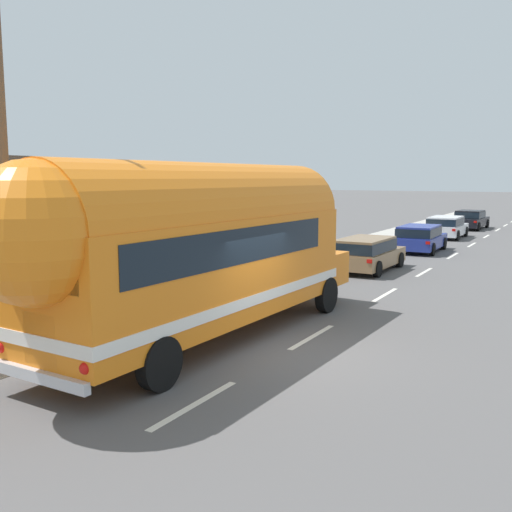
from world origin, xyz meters
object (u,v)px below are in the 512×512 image
(painted_bus, at_px, (195,245))
(car_third, at_px, (446,226))
(car_second, at_px, (420,237))
(utility_pole, at_px, (1,145))
(car_lead, at_px, (366,252))
(car_fourth, at_px, (470,219))

(painted_bus, bearing_deg, car_third, 90.07)
(painted_bus, height_order, car_second, painted_bus)
(utility_pole, bearing_deg, car_second, 82.79)
(car_lead, height_order, car_second, same)
(painted_bus, xyz_separation_m, car_second, (0.24, 19.09, -1.52))
(car_lead, xyz_separation_m, car_second, (0.36, 7.15, -0.01))
(utility_pole, height_order, car_second, utility_pole)
(car_lead, bearing_deg, utility_pole, -99.27)
(utility_pole, xyz_separation_m, car_fourth, (2.65, 37.18, -3.68))
(car_second, bearing_deg, car_third, 92.04)
(car_third, xyz_separation_m, car_fourth, (0.14, 7.63, -0.04))
(utility_pole, distance_m, painted_bus, 4.39)
(car_lead, distance_m, car_second, 7.16)
(utility_pole, distance_m, car_second, 22.45)
(utility_pole, height_order, car_lead, utility_pole)
(utility_pole, distance_m, car_lead, 15.45)
(painted_bus, height_order, car_lead, painted_bus)
(car_second, height_order, car_third, same)
(painted_bus, distance_m, car_lead, 12.03)
(car_second, relative_size, car_fourth, 0.90)
(utility_pole, relative_size, car_fourth, 1.78)
(utility_pole, xyz_separation_m, painted_bus, (2.55, 2.89, -2.12))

